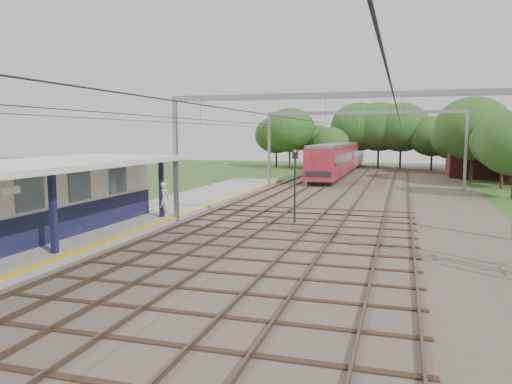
% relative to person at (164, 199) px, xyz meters
% --- Properties ---
extents(ground, '(160.00, 160.00, 0.00)m').
position_rel_person_xyz_m(ground, '(5.72, -15.00, -1.33)').
color(ground, '#2D4C1E').
rests_on(ground, ground).
extents(ballast_bed, '(18.00, 90.00, 0.10)m').
position_rel_person_xyz_m(ballast_bed, '(9.72, 15.00, -1.28)').
color(ballast_bed, '#473D33').
rests_on(ballast_bed, ground).
extents(platform, '(5.00, 52.00, 0.35)m').
position_rel_person_xyz_m(platform, '(-1.78, -1.00, -1.16)').
color(platform, gray).
rests_on(platform, ground).
extents(yellow_stripe, '(0.45, 52.00, 0.01)m').
position_rel_person_xyz_m(yellow_stripe, '(0.47, -1.00, -0.98)').
color(yellow_stripe, yellow).
rests_on(yellow_stripe, platform).
extents(station_building, '(3.41, 18.00, 3.40)m').
position_rel_person_xyz_m(station_building, '(-3.15, -8.00, 0.71)').
color(station_building, beige).
rests_on(station_building, platform).
extents(canopy, '(6.40, 20.00, 3.44)m').
position_rel_person_xyz_m(canopy, '(-2.05, -9.00, 2.31)').
color(canopy, '#101135').
rests_on(canopy, platform).
extents(rail_tracks, '(11.80, 88.00, 0.15)m').
position_rel_person_xyz_m(rail_tracks, '(7.22, 15.00, -1.16)').
color(rail_tracks, brown).
rests_on(rail_tracks, ballast_bed).
extents(catenary_system, '(17.22, 88.00, 7.00)m').
position_rel_person_xyz_m(catenary_system, '(9.11, 10.28, 4.18)').
color(catenary_system, gray).
rests_on(catenary_system, ground).
extents(tree_band, '(31.72, 30.88, 8.82)m').
position_rel_person_xyz_m(tree_band, '(9.57, 42.12, 3.59)').
color(tree_band, '#382619').
rests_on(tree_band, ground).
extents(house_far, '(8.00, 6.12, 8.66)m').
position_rel_person_xyz_m(house_far, '(21.72, 37.00, 1.90)').
color(house_far, brown).
rests_on(house_far, ground).
extents(person, '(0.83, 0.66, 1.97)m').
position_rel_person_xyz_m(person, '(0.00, 0.00, 0.00)').
color(person, white).
rests_on(person, platform).
extents(train, '(2.90, 36.08, 3.81)m').
position_rel_person_xyz_m(train, '(5.22, 38.74, 0.79)').
color(train, black).
rests_on(train, ballast_bed).
extents(signal_post, '(0.33, 0.30, 4.15)m').
position_rel_person_xyz_m(signal_post, '(7.07, 1.61, 1.24)').
color(signal_post, black).
rests_on(signal_post, ground).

